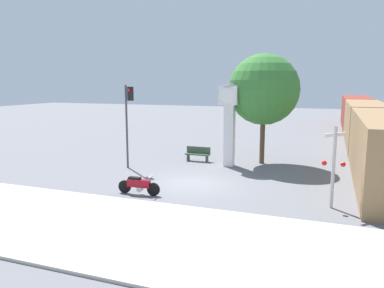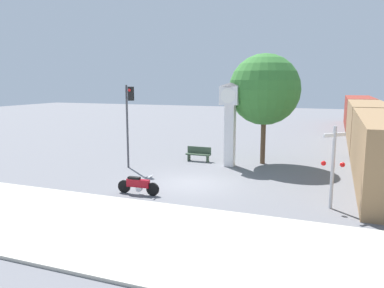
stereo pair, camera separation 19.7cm
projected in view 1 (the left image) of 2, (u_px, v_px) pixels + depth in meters
The scene contains 9 objects.
ground_plane at pixel (193, 183), 18.77m from camera, with size 120.00×120.00×0.00m, color slate.
sidewalk_strip at pixel (125, 230), 12.68m from camera, with size 36.00×6.00×0.10m.
motorcycle at pixel (139, 185), 16.88m from camera, with size 2.03×0.44×0.89m.
clock_tower at pixel (230, 111), 22.24m from camera, with size 1.32×1.32×5.01m.
freight_train at pixel (365, 123), 30.65m from camera, with size 2.80×38.48×3.40m.
traffic_light at pixel (128, 112), 21.72m from camera, with size 0.50×0.35×4.88m.
railroad_crossing_signal at pixel (334, 164), 14.83m from camera, with size 0.90×0.82×3.34m.
street_tree at pixel (264, 90), 22.75m from camera, with size 4.32×4.32×6.75m.
bench at pixel (198, 154), 24.08m from camera, with size 1.60×0.44×0.92m.
Camera 1 is at (6.31, -17.07, 5.00)m, focal length 35.00 mm.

